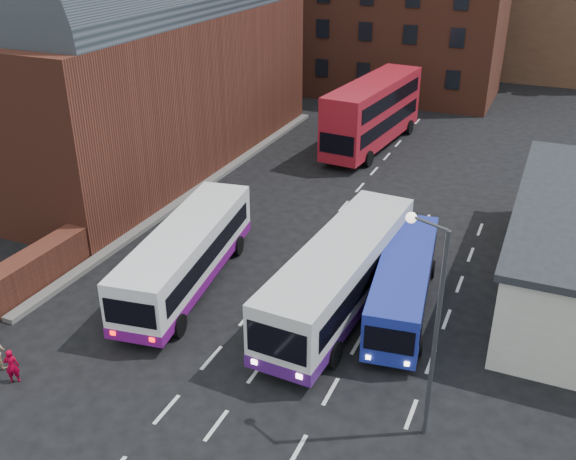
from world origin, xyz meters
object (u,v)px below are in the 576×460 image
at_px(bus_white_outbound, 187,252).
at_px(bus_white_inbound, 340,271).
at_px(bus_blue, 404,281).
at_px(street_lamp, 431,313).
at_px(bus_red_double, 373,113).
at_px(pedestrian_red, 12,366).

height_order(bus_white_outbound, bus_white_inbound, bus_white_inbound).
height_order(bus_white_outbound, bus_blue, bus_white_outbound).
bearing_deg(street_lamp, bus_white_outbound, 157.33).
bearing_deg(bus_red_double, bus_blue, 115.89).
bearing_deg(bus_blue, bus_white_inbound, 14.23).
bearing_deg(street_lamp, bus_red_double, 109.84).
distance_m(bus_blue, pedestrian_red, 16.00).
distance_m(bus_white_inbound, bus_red_double, 22.48).
height_order(bus_white_outbound, pedestrian_red, bus_white_outbound).
xyz_separation_m(bus_white_inbound, bus_red_double, (-5.12, 21.88, 0.73)).
relative_size(bus_white_inbound, bus_red_double, 0.95).
relative_size(bus_white_outbound, street_lamp, 1.45).
bearing_deg(bus_blue, pedestrian_red, 33.37).
distance_m(bus_blue, bus_red_double, 22.25).
bearing_deg(bus_white_outbound, pedestrian_red, -113.31).
distance_m(street_lamp, pedestrian_red, 15.36).
xyz_separation_m(bus_white_outbound, street_lamp, (12.09, -5.05, 2.90)).
bearing_deg(street_lamp, bus_white_inbound, 129.71).
xyz_separation_m(bus_white_outbound, pedestrian_red, (-2.32, -8.62, -1.05)).
xyz_separation_m(bus_white_outbound, bus_red_double, (2.07, 22.73, 0.88)).
relative_size(bus_white_inbound, bus_blue, 1.26).
relative_size(bus_blue, street_lamp, 1.24).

